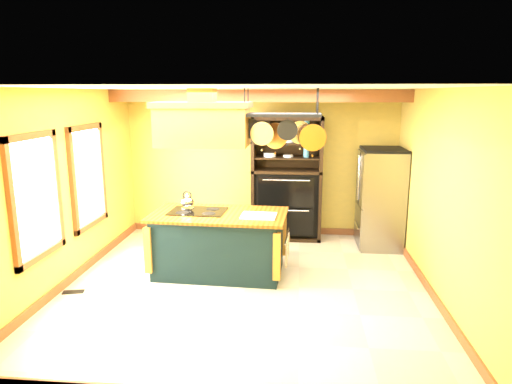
% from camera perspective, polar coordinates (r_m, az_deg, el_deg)
% --- Properties ---
extents(floor, '(5.00, 5.00, 0.00)m').
position_cam_1_polar(floor, '(6.52, -1.26, -11.57)').
color(floor, beige).
rests_on(floor, ground).
extents(ceiling, '(5.00, 5.00, 0.00)m').
position_cam_1_polar(ceiling, '(5.97, -1.38, 12.88)').
color(ceiling, white).
rests_on(ceiling, wall_back).
extents(wall_back, '(5.00, 0.02, 2.70)m').
position_cam_1_polar(wall_back, '(8.55, 0.63, 3.62)').
color(wall_back, gold).
rests_on(wall_back, floor).
extents(wall_front, '(5.00, 0.02, 2.70)m').
position_cam_1_polar(wall_front, '(3.73, -5.83, -8.00)').
color(wall_front, gold).
rests_on(wall_front, floor).
extents(wall_left, '(0.02, 5.00, 2.70)m').
position_cam_1_polar(wall_left, '(6.86, -22.55, 0.51)').
color(wall_left, gold).
rests_on(wall_left, floor).
extents(wall_right, '(0.02, 5.00, 2.70)m').
position_cam_1_polar(wall_right, '(6.33, 21.79, -0.35)').
color(wall_right, gold).
rests_on(wall_right, floor).
extents(ceiling_beam, '(5.00, 0.15, 0.20)m').
position_cam_1_polar(ceiling_beam, '(7.66, 0.14, 11.93)').
color(ceiling_beam, brown).
rests_on(ceiling_beam, ceiling).
extents(window_near, '(0.06, 1.06, 1.56)m').
position_cam_1_polar(window_near, '(6.15, -25.74, -0.56)').
color(window_near, brown).
rests_on(window_near, wall_left).
extents(window_far, '(0.06, 1.06, 1.56)m').
position_cam_1_polar(window_far, '(7.36, -20.20, 1.84)').
color(window_far, brown).
rests_on(window_far, wall_left).
extents(kitchen_island, '(2.02, 1.19, 1.11)m').
position_cam_1_polar(kitchen_island, '(6.81, -4.64, -6.34)').
color(kitchen_island, black).
rests_on(kitchen_island, floor).
extents(range_hood, '(1.34, 0.76, 0.80)m').
position_cam_1_polar(range_hood, '(6.50, -6.65, 8.64)').
color(range_hood, '#BD7A2F').
rests_on(range_hood, ceiling).
extents(pot_rack, '(1.19, 0.54, 0.84)m').
position_cam_1_polar(pot_rack, '(6.37, 3.33, 8.49)').
color(pot_rack, black).
rests_on(pot_rack, ceiling).
extents(refrigerator, '(0.73, 0.86, 1.68)m').
position_cam_1_polar(refrigerator, '(8.16, 15.24, -1.05)').
color(refrigerator, gray).
rests_on(refrigerator, floor).
extents(hutch, '(1.26, 0.57, 2.23)m').
position_cam_1_polar(hutch, '(8.37, 3.84, 0.06)').
color(hutch, black).
rests_on(hutch, floor).
extents(floor_register, '(0.30, 0.18, 0.01)m').
position_cam_1_polar(floor_register, '(6.78, -21.86, -11.51)').
color(floor_register, black).
rests_on(floor_register, floor).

